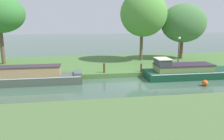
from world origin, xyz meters
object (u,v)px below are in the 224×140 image
at_px(slate_barge, 21,76).
at_px(willow_tree_right, 184,23).
at_px(mooring_post_near, 104,68).
at_px(mooring_post_far, 141,67).
at_px(willow_tree_centre, 144,14).
at_px(channel_buoy, 205,83).
at_px(forest_narrowboat, 189,71).
at_px(lamp_post, 179,48).

bearing_deg(slate_barge, willow_tree_right, 22.22).
distance_m(mooring_post_near, mooring_post_far, 3.29).
relative_size(willow_tree_centre, channel_buoy, 16.63).
relative_size(forest_narrowboat, mooring_post_near, 9.93).
height_order(forest_narrowboat, mooring_post_near, forest_narrowboat).
xyz_separation_m(mooring_post_near, mooring_post_far, (3.29, 0.00, -0.06)).
relative_size(willow_tree_centre, willow_tree_right, 1.20).
xyz_separation_m(willow_tree_centre, lamp_post, (2.57, -3.42, -3.24)).
xyz_separation_m(forest_narrowboat, mooring_post_far, (-3.85, 1.25, 0.20)).
bearing_deg(willow_tree_right, channel_buoy, -105.20).
bearing_deg(lamp_post, forest_narrowboat, -95.33).
distance_m(willow_tree_centre, mooring_post_far, 6.94).
bearing_deg(mooring_post_far, slate_barge, -172.79).
height_order(slate_barge, lamp_post, lamp_post).
relative_size(slate_barge, forest_narrowboat, 1.11).
xyz_separation_m(willow_tree_right, lamp_post, (-2.30, -3.95, -2.24)).
bearing_deg(slate_barge, mooring_post_near, 10.74).
relative_size(mooring_post_far, channel_buoy, 1.56).
xyz_separation_m(forest_narrowboat, lamp_post, (0.25, 2.71, 1.66)).
relative_size(slate_barge, mooring_post_far, 13.02).
relative_size(willow_tree_right, channel_buoy, 13.85).
distance_m(willow_tree_right, mooring_post_near, 11.68).
distance_m(willow_tree_centre, lamp_post, 5.37).
bearing_deg(channel_buoy, lamp_post, 87.86).
bearing_deg(channel_buoy, mooring_post_near, 152.41).
distance_m(willow_tree_right, lamp_post, 5.09).
bearing_deg(lamp_post, willow_tree_right, 59.84).
distance_m(mooring_post_near, channel_buoy, 8.15).
bearing_deg(channel_buoy, willow_tree_centre, 105.40).
xyz_separation_m(willow_tree_right, mooring_post_far, (-6.40, -5.41, -3.70)).
xyz_separation_m(lamp_post, channel_buoy, (-0.20, -5.22, -1.99)).
bearing_deg(lamp_post, mooring_post_near, -168.88).
distance_m(willow_tree_centre, mooring_post_near, 8.28).
distance_m(forest_narrowboat, channel_buoy, 2.53).
height_order(forest_narrowboat, mooring_post_far, forest_narrowboat).
height_order(mooring_post_far, channel_buoy, mooring_post_far).
bearing_deg(willow_tree_centre, mooring_post_near, -134.75).
bearing_deg(forest_narrowboat, channel_buoy, -88.69).
bearing_deg(channel_buoy, forest_narrowboat, 91.31).
relative_size(slate_barge, willow_tree_right, 1.47).
bearing_deg(willow_tree_right, forest_narrowboat, -110.95).
height_order(mooring_post_near, mooring_post_far, mooring_post_near).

